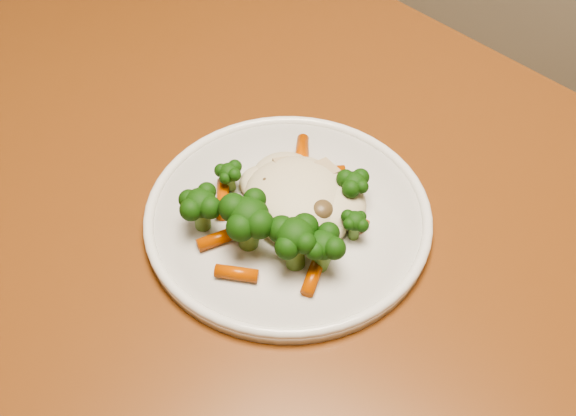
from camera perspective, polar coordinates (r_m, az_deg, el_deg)
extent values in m
cube|color=brown|center=(0.74, -5.16, 0.90)|extent=(1.27, 0.98, 0.04)
cube|color=brown|center=(1.43, -7.92, 8.12)|extent=(0.07, 0.07, 0.71)
cylinder|color=white|center=(0.68, 0.00, -0.77)|extent=(0.27, 0.27, 0.01)
ellipsoid|color=beige|center=(0.67, 0.70, 1.60)|extent=(0.12, 0.10, 0.04)
ellipsoid|color=black|center=(0.66, -6.84, -0.30)|extent=(0.05, 0.05, 0.04)
ellipsoid|color=black|center=(0.63, -3.09, -1.46)|extent=(0.06, 0.06, 0.05)
ellipsoid|color=black|center=(0.62, 0.54, -2.99)|extent=(0.05, 0.05, 0.05)
ellipsoid|color=black|center=(0.62, 2.77, -3.59)|extent=(0.05, 0.05, 0.04)
ellipsoid|color=black|center=(0.65, 5.26, -1.48)|extent=(0.03, 0.03, 0.03)
ellipsoid|color=black|center=(0.68, 5.19, 1.42)|extent=(0.04, 0.04, 0.03)
ellipsoid|color=black|center=(0.69, -4.64, 2.35)|extent=(0.03, 0.03, 0.03)
cylinder|color=#C04C04|center=(0.72, 1.21, 3.69)|extent=(0.04, 0.05, 0.01)
cylinder|color=#C04C04|center=(0.71, 2.61, 2.79)|extent=(0.04, 0.04, 0.01)
cylinder|color=#C04C04|center=(0.67, 4.70, -0.60)|extent=(0.04, 0.02, 0.01)
cylinder|color=#C04C04|center=(0.68, -5.18, 0.74)|extent=(0.04, 0.04, 0.01)
cylinder|color=#C04C04|center=(0.65, -5.34, -2.34)|extent=(0.03, 0.04, 0.01)
cylinder|color=#C04C04|center=(0.63, -4.09, -5.17)|extent=(0.04, 0.03, 0.01)
cylinder|color=#C04C04|center=(0.63, 2.04, -5.28)|extent=(0.02, 0.04, 0.01)
cylinder|color=#C04C04|center=(0.66, 2.08, 0.47)|extent=(0.01, 0.05, 0.01)
cylinder|color=#C04C04|center=(0.68, 1.34, 2.26)|extent=(0.03, 0.04, 0.01)
cylinder|color=#C04C04|center=(0.72, 1.05, 4.23)|extent=(0.03, 0.05, 0.01)
ellipsoid|color=brown|center=(0.67, 1.47, 1.18)|extent=(0.03, 0.03, 0.02)
ellipsoid|color=brown|center=(0.66, 2.60, -0.11)|extent=(0.02, 0.02, 0.02)
ellipsoid|color=brown|center=(0.68, -1.51, 1.88)|extent=(0.02, 0.02, 0.01)
cube|color=tan|center=(0.69, 1.57, 3.01)|extent=(0.03, 0.02, 0.01)
cube|color=tan|center=(0.69, 3.04, 2.96)|extent=(0.03, 0.02, 0.01)
cube|color=tan|center=(0.70, -0.45, 3.47)|extent=(0.02, 0.02, 0.01)
cube|color=tan|center=(0.69, 1.90, 3.02)|extent=(0.03, 0.02, 0.01)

